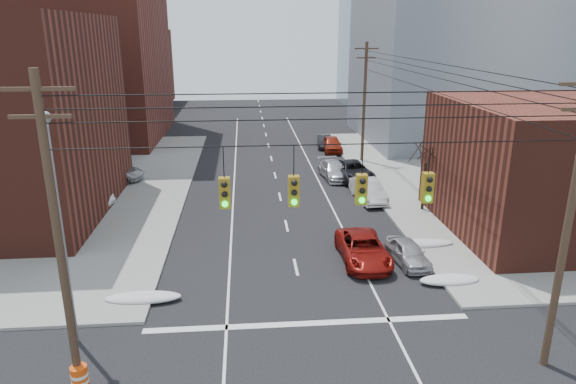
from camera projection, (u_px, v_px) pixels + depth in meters
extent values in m
cube|color=maroon|center=(40.00, 0.00, 54.90)|extent=(24.00, 20.00, 30.00)
cube|color=#522218|center=(96.00, 69.00, 82.15)|extent=(22.00, 18.00, 12.00)
cube|color=gray|center=(469.00, 25.00, 55.59)|extent=(22.00, 20.00, 25.00)
cube|color=gray|center=(411.00, 36.00, 80.89)|extent=(20.00, 18.00, 22.00)
cylinder|color=#473323|center=(59.00, 245.00, 16.31)|extent=(0.28, 0.28, 11.00)
cube|color=#473323|center=(36.00, 89.00, 14.82)|extent=(2.20, 0.12, 0.12)
cube|color=#473323|center=(40.00, 117.00, 15.07)|extent=(1.80, 0.12, 0.12)
cylinder|color=#473323|center=(567.00, 228.00, 17.69)|extent=(0.28, 0.28, 11.00)
cylinder|color=#473323|center=(364.00, 104.00, 47.12)|extent=(0.28, 0.28, 11.00)
cube|color=#473323|center=(367.00, 49.00, 45.64)|extent=(2.20, 0.12, 0.12)
cube|color=#473323|center=(366.00, 58.00, 45.88)|extent=(1.80, 0.12, 0.12)
cylinder|color=black|center=(326.00, 145.00, 16.06)|extent=(17.00, 0.04, 0.04)
cylinder|color=black|center=(224.00, 162.00, 15.95)|extent=(0.03, 0.03, 1.00)
cube|color=olive|center=(225.00, 193.00, 16.25)|extent=(0.35, 0.30, 1.00)
sphere|color=black|center=(224.00, 185.00, 15.99)|extent=(0.20, 0.20, 0.20)
sphere|color=black|center=(225.00, 194.00, 16.09)|extent=(0.20, 0.20, 0.20)
sphere|color=#0CE526|center=(225.00, 204.00, 16.19)|extent=(0.20, 0.20, 0.20)
cylinder|color=black|center=(294.00, 161.00, 16.13)|extent=(0.03, 0.03, 1.00)
cube|color=olive|center=(294.00, 191.00, 16.43)|extent=(0.35, 0.30, 1.00)
sphere|color=black|center=(294.00, 183.00, 16.17)|extent=(0.20, 0.20, 0.20)
sphere|color=black|center=(294.00, 193.00, 16.27)|extent=(0.20, 0.20, 0.20)
sphere|color=#0CE526|center=(294.00, 202.00, 16.37)|extent=(0.20, 0.20, 0.20)
cylinder|color=black|center=(363.00, 159.00, 16.31)|extent=(0.03, 0.03, 1.00)
cube|color=olive|center=(361.00, 189.00, 16.61)|extent=(0.35, 0.30, 1.00)
sphere|color=black|center=(363.00, 181.00, 16.35)|extent=(0.20, 0.20, 0.20)
sphere|color=black|center=(362.00, 191.00, 16.45)|extent=(0.20, 0.20, 0.20)
sphere|color=#0CE526|center=(362.00, 200.00, 16.55)|extent=(0.20, 0.20, 0.20)
cylinder|color=black|center=(430.00, 158.00, 16.49)|extent=(0.03, 0.03, 1.00)
cube|color=olive|center=(427.00, 188.00, 16.79)|extent=(0.35, 0.30, 1.00)
sphere|color=black|center=(430.00, 180.00, 16.53)|extent=(0.20, 0.20, 0.20)
sphere|color=black|center=(429.00, 189.00, 16.63)|extent=(0.20, 0.20, 0.20)
sphere|color=#0CE526|center=(428.00, 198.00, 16.72)|extent=(0.20, 0.20, 0.20)
cylinder|color=gray|center=(62.00, 238.00, 19.38)|extent=(0.18, 0.18, 9.00)
sphere|color=gray|center=(45.00, 117.00, 17.98)|extent=(0.44, 0.44, 0.44)
cylinder|color=black|center=(424.00, 187.00, 35.05)|extent=(0.20, 0.20, 3.50)
cylinder|color=black|center=(432.00, 153.00, 34.49)|extent=(0.27, 0.82, 1.19)
cylinder|color=black|center=(427.00, 151.00, 34.88)|extent=(1.17, 0.54, 1.38)
cylinder|color=black|center=(417.00, 150.00, 34.98)|extent=(1.44, 1.00, 1.48)
cylinder|color=black|center=(421.00, 154.00, 34.37)|extent=(0.17, 0.84, 1.19)
cylinder|color=black|center=(422.00, 154.00, 33.89)|extent=(0.82, 0.99, 1.40)
cylinder|color=black|center=(432.00, 155.00, 33.51)|extent=(1.74, 0.21, 1.43)
cylinder|color=black|center=(433.00, 155.00, 34.16)|extent=(0.48, 0.73, 1.20)
ellipsoid|color=silver|center=(143.00, 298.00, 23.70)|extent=(3.50, 1.08, 0.42)
ellipsoid|color=silver|center=(449.00, 280.00, 25.37)|extent=(3.00, 1.08, 0.42)
ellipsoid|color=silver|center=(420.00, 244.00, 29.65)|extent=(4.00, 1.08, 0.42)
imported|color=maroon|center=(363.00, 249.00, 27.70)|extent=(2.41, 5.19, 1.44)
imported|color=#B6B5BA|center=(408.00, 252.00, 27.47)|extent=(1.90, 3.86, 1.27)
imported|color=silver|center=(368.00, 190.00, 37.56)|extent=(2.02, 4.81, 1.54)
imported|color=black|center=(353.00, 171.00, 42.73)|extent=(3.19, 5.85, 1.55)
imported|color=#B3B2B8|center=(334.00, 170.00, 43.24)|extent=(2.45, 5.03, 1.41)
imported|color=maroon|center=(332.00, 144.00, 52.69)|extent=(2.03, 4.61, 1.55)
imported|color=black|center=(324.00, 141.00, 54.59)|extent=(1.76, 4.06, 1.30)
imported|color=silver|center=(84.00, 197.00, 35.91)|extent=(4.10, 1.92, 1.30)
imported|color=#A3A3A7|center=(113.00, 172.00, 42.01)|extent=(5.32, 3.07, 1.40)
imported|color=#A8A8AD|center=(14.00, 188.00, 38.16)|extent=(3.85, 2.57, 1.22)
cylinder|color=#EA490C|center=(80.00, 379.00, 17.70)|extent=(0.66, 0.66, 1.03)
cylinder|color=white|center=(79.00, 374.00, 17.63)|extent=(0.67, 0.67, 0.12)
cylinder|color=white|center=(80.00, 381.00, 17.71)|extent=(0.67, 0.67, 0.12)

